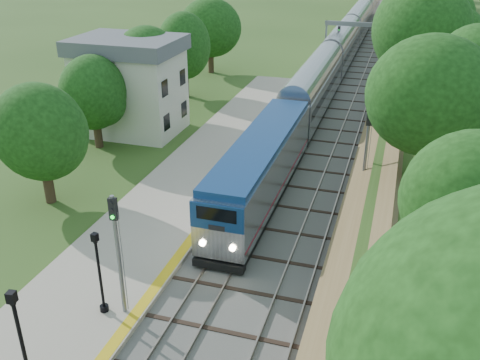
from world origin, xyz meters
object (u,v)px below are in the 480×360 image
(signal_gantry, at_px, (360,34))
(station_building, at_px, (130,85))
(lamppost_mid, at_px, (24,351))
(signal_platform, at_px, (117,243))
(signal_farside, at_px, (367,146))
(train, at_px, (341,51))
(lamppost_far, at_px, (100,278))

(signal_gantry, bearing_deg, station_building, -123.38)
(station_building, relative_size, lamppost_mid, 1.86)
(signal_platform, distance_m, signal_farside, 16.85)
(signal_gantry, xyz_separation_m, train, (-2.47, 3.18, -2.67))
(station_building, distance_m, signal_platform, 24.92)
(lamppost_mid, height_order, signal_farside, signal_farside)
(lamppost_mid, relative_size, signal_platform, 0.79)
(signal_platform, relative_size, signal_farside, 0.91)
(train, bearing_deg, signal_platform, -93.29)
(signal_farside, bearing_deg, train, 99.69)
(station_building, distance_m, train, 31.52)
(station_building, xyz_separation_m, lamppost_mid, (10.10, -27.55, -1.64))
(station_building, distance_m, lamppost_far, 24.84)
(station_building, bearing_deg, lamppost_mid, -69.87)
(lamppost_far, height_order, signal_farside, signal_farside)
(signal_farside, bearing_deg, lamppost_far, -124.69)
(station_building, relative_size, lamppost_far, 2.12)
(signal_farside, bearing_deg, signal_gantry, 96.42)
(signal_gantry, height_order, train, signal_gantry)
(signal_platform, xyz_separation_m, signal_farside, (9.10, 14.18, 0.05))
(lamppost_far, bearing_deg, train, 85.73)
(station_building, height_order, lamppost_mid, station_building)
(train, distance_m, lamppost_far, 50.88)
(station_building, bearing_deg, train, 63.58)
(station_building, height_order, lamppost_far, station_building)
(lamppost_mid, xyz_separation_m, signal_farside, (10.10, 19.42, 1.58))
(lamppost_mid, xyz_separation_m, lamppost_far, (0.11, 4.99, -0.26))
(lamppost_far, relative_size, signal_farside, 0.63)
(signal_gantry, bearing_deg, lamppost_mid, -96.91)
(lamppost_mid, bearing_deg, signal_platform, 79.20)
(station_building, xyz_separation_m, signal_farside, (20.20, -8.13, -0.06))
(signal_platform, bearing_deg, signal_gantry, 83.52)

